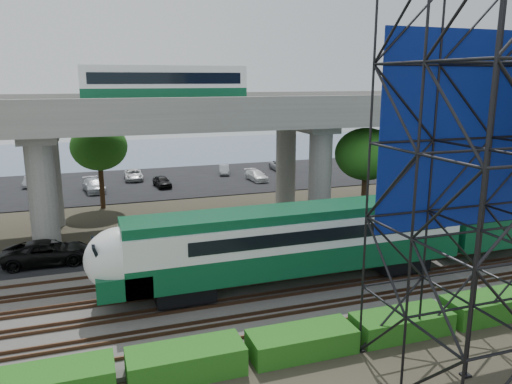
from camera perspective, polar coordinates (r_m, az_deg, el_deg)
name	(u,v)px	position (r m, az deg, el deg)	size (l,w,h in m)	color
ground	(248,313)	(25.75, -0.88, -13.61)	(140.00, 140.00, 0.00)	#474233
ballast_bed	(237,295)	(27.44, -2.21, -11.66)	(90.00, 12.00, 0.20)	slate
service_road	(201,247)	(35.12, -6.26, -6.25)	(90.00, 5.00, 0.08)	black
parking_lot	(155,182)	(57.53, -11.50, 1.10)	(90.00, 18.00, 0.08)	black
harbor_water	(135,155)	(79.09, -13.67, 4.13)	(140.00, 40.00, 0.03)	slate
rail_tracks	(237,292)	(27.36, -2.22, -11.31)	(90.00, 9.52, 0.16)	#472D1E
commuter_train	(334,235)	(28.51, 8.92, -4.86)	(29.30, 3.06, 4.30)	black
overpass	(181,122)	(38.71, -8.53, 7.86)	(80.00, 12.00, 12.40)	#9E9B93
hedge_strip	(302,341)	(22.27, 5.29, -16.55)	(34.60, 1.80, 1.20)	#195E15
trees	(121,160)	(38.63, -15.14, 3.60)	(40.94, 16.94, 7.69)	#382314
suv	(48,252)	(34.13, -22.69, -6.37)	(2.48, 5.37, 1.49)	black
parked_cars	(165,177)	(57.09, -10.36, 1.72)	(37.17, 9.61, 1.32)	silver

